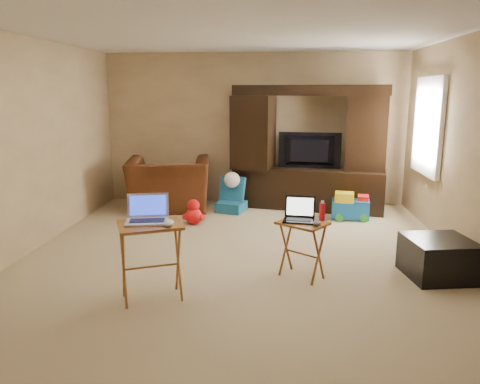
# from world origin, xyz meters

# --- Properties ---
(floor) EXTENTS (5.50, 5.50, 0.00)m
(floor) POSITION_xyz_m (0.00, 0.00, 0.00)
(floor) COLOR #C4AE88
(floor) RESTS_ON ground
(ceiling) EXTENTS (5.50, 5.50, 0.00)m
(ceiling) POSITION_xyz_m (0.00, 0.00, 2.50)
(ceiling) COLOR silver
(ceiling) RESTS_ON ground
(wall_back) EXTENTS (5.00, 0.00, 5.00)m
(wall_back) POSITION_xyz_m (0.00, 2.75, 1.25)
(wall_back) COLOR tan
(wall_back) RESTS_ON ground
(wall_front) EXTENTS (5.00, 0.00, 5.00)m
(wall_front) POSITION_xyz_m (0.00, -2.75, 1.25)
(wall_front) COLOR tan
(wall_front) RESTS_ON ground
(wall_left) EXTENTS (0.00, 5.50, 5.50)m
(wall_left) POSITION_xyz_m (-2.50, 0.00, 1.25)
(wall_left) COLOR tan
(wall_left) RESTS_ON ground
(wall_right) EXTENTS (0.00, 5.50, 5.50)m
(wall_right) POSITION_xyz_m (2.50, 0.00, 1.25)
(wall_right) COLOR tan
(wall_right) RESTS_ON ground
(window_pane) EXTENTS (0.00, 1.20, 1.20)m
(window_pane) POSITION_xyz_m (2.48, 1.55, 1.40)
(window_pane) COLOR white
(window_pane) RESTS_ON ground
(window_frame) EXTENTS (0.06, 1.14, 1.34)m
(window_frame) POSITION_xyz_m (2.46, 1.55, 1.40)
(window_frame) COLOR white
(window_frame) RESTS_ON ground
(entertainment_center) EXTENTS (2.48, 1.08, 1.97)m
(entertainment_center) POSITION_xyz_m (0.90, 2.37, 0.98)
(entertainment_center) COLOR black
(entertainment_center) RESTS_ON floor
(television) EXTENTS (1.01, 0.24, 0.57)m
(television) POSITION_xyz_m (0.90, 2.33, 0.94)
(television) COLOR black
(television) RESTS_ON entertainment_center
(recliner) EXTENTS (1.43, 1.30, 0.82)m
(recliner) POSITION_xyz_m (-1.33, 2.09, 0.41)
(recliner) COLOR #4D2310
(recliner) RESTS_ON floor
(child_rocker) EXTENTS (0.53, 0.57, 0.55)m
(child_rocker) POSITION_xyz_m (-0.32, 2.03, 0.27)
(child_rocker) COLOR #16557C
(child_rocker) RESTS_ON floor
(plush_toy) EXTENTS (0.33, 0.28, 0.37)m
(plush_toy) POSITION_xyz_m (-0.79, 1.25, 0.19)
(plush_toy) COLOR red
(plush_toy) RESTS_ON floor
(push_toy) EXTENTS (0.60, 0.47, 0.41)m
(push_toy) POSITION_xyz_m (1.49, 1.73, 0.21)
(push_toy) COLOR blue
(push_toy) RESTS_ON floor
(ottoman) EXTENTS (0.72, 0.72, 0.40)m
(ottoman) POSITION_xyz_m (2.06, -0.46, 0.20)
(ottoman) COLOR black
(ottoman) RESTS_ON floor
(tray_table_left) EXTENTS (0.68, 0.62, 0.72)m
(tray_table_left) POSITION_xyz_m (-0.72, -1.22, 0.36)
(tray_table_left) COLOR #AD6E29
(tray_table_left) RESTS_ON floor
(tray_table_right) EXTENTS (0.58, 0.56, 0.59)m
(tray_table_right) POSITION_xyz_m (0.66, -0.59, 0.29)
(tray_table_right) COLOR brown
(tray_table_right) RESTS_ON floor
(laptop_left) EXTENTS (0.43, 0.37, 0.24)m
(laptop_left) POSITION_xyz_m (-0.75, -1.19, 0.84)
(laptop_left) COLOR #B4B3B8
(laptop_left) RESTS_ON tray_table_left
(laptop_right) EXTENTS (0.34, 0.29, 0.24)m
(laptop_right) POSITION_xyz_m (0.62, -0.57, 0.71)
(laptop_right) COLOR black
(laptop_right) RESTS_ON tray_table_right
(mouse_left) EXTENTS (0.11, 0.15, 0.06)m
(mouse_left) POSITION_xyz_m (-0.53, -1.29, 0.75)
(mouse_left) COLOR silver
(mouse_left) RESTS_ON tray_table_left
(mouse_right) EXTENTS (0.09, 0.13, 0.05)m
(mouse_right) POSITION_xyz_m (0.79, -0.71, 0.61)
(mouse_right) COLOR #414045
(mouse_right) RESTS_ON tray_table_right
(water_bottle) EXTENTS (0.06, 0.06, 0.18)m
(water_bottle) POSITION_xyz_m (0.86, -0.51, 0.68)
(water_bottle) COLOR red
(water_bottle) RESTS_ON tray_table_right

